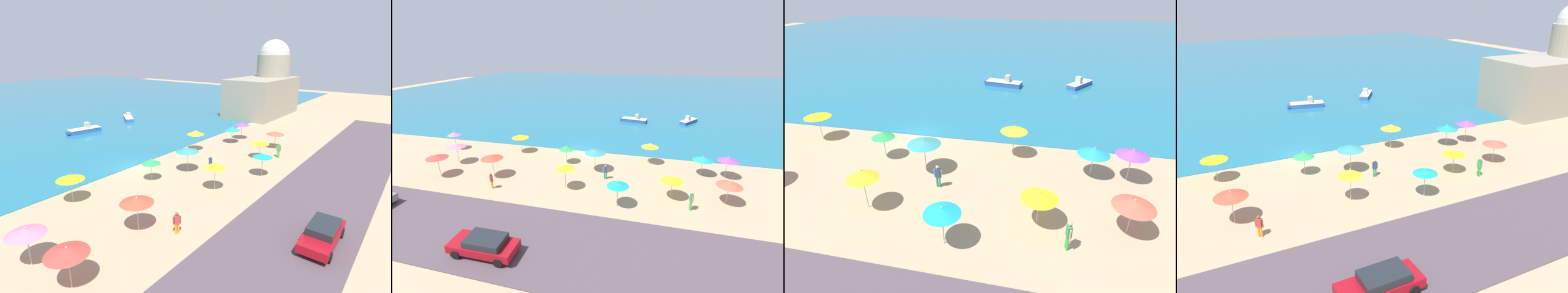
% 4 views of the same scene
% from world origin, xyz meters
% --- Properties ---
extents(ground_plane, '(160.00, 160.00, 0.00)m').
position_xyz_m(ground_plane, '(0.00, 0.00, 0.00)').
color(ground_plane, tan).
extents(sea, '(150.00, 110.00, 0.05)m').
position_xyz_m(sea, '(0.00, 55.00, 0.03)').
color(sea, '#1F6A84').
rests_on(sea, ground_plane).
extents(beach_umbrella_0, '(1.93, 1.93, 2.71)m').
position_xyz_m(beach_umbrella_0, '(0.94, -10.10, 2.37)').
color(beach_umbrella_0, '#B2B2B7').
rests_on(beach_umbrella_0, ground_plane).
extents(beach_umbrella_1, '(1.93, 1.93, 2.42)m').
position_xyz_m(beach_umbrella_1, '(6.36, -12.00, 2.16)').
color(beach_umbrella_1, '#B2B2B7').
rests_on(beach_umbrella_1, ground_plane).
extents(beach_umbrella_2, '(1.79, 1.79, 2.21)m').
position_xyz_m(beach_umbrella_2, '(-0.91, -4.17, 1.91)').
color(beach_umbrella_2, '#B2B2B7').
rests_on(beach_umbrella_2, ground_plane).
extents(beach_umbrella_4, '(2.13, 2.13, 2.47)m').
position_xyz_m(beach_umbrella_4, '(16.91, -3.81, 2.18)').
color(beach_umbrella_4, '#B2B2B7').
rests_on(beach_umbrella_4, ground_plane).
extents(beach_umbrella_5, '(2.20, 2.20, 2.25)m').
position_xyz_m(beach_umbrella_5, '(15.86, -9.20, 1.97)').
color(beach_umbrella_5, '#B2B2B7').
rests_on(beach_umbrella_5, ground_plane).
extents(beach_umbrella_7, '(2.18, 2.18, 2.27)m').
position_xyz_m(beach_umbrella_7, '(14.50, -3.71, 1.97)').
color(beach_umbrella_7, '#B2B2B7').
rests_on(beach_umbrella_7, ground_plane).
extents(beach_umbrella_8, '(2.38, 2.38, 2.61)m').
position_xyz_m(beach_umbrella_8, '(2.92, -5.45, 2.34)').
color(beach_umbrella_8, '#B2B2B7').
rests_on(beach_umbrella_8, ground_plane).
extents(beach_umbrella_9, '(2.06, 2.06, 2.22)m').
position_xyz_m(beach_umbrella_9, '(11.02, -9.46, 1.95)').
color(beach_umbrella_9, '#B2B2B7').
rests_on(beach_umbrella_9, ground_plane).
extents(beach_umbrella_12, '(2.07, 2.07, 2.60)m').
position_xyz_m(beach_umbrella_12, '(8.83, -1.93, 2.31)').
color(beach_umbrella_12, '#B2B2B7').
rests_on(beach_umbrella_12, ground_plane).
extents(beach_umbrella_13, '(2.20, 2.20, 2.47)m').
position_xyz_m(beach_umbrella_13, '(-7.95, -2.26, 2.20)').
color(beach_umbrella_13, '#B2B2B7').
rests_on(beach_umbrella_13, ground_plane).
extents(bather_1, '(0.57, 0.25, 1.63)m').
position_xyz_m(bather_1, '(4.44, -7.19, 0.91)').
color(bather_1, '#239257').
rests_on(bather_1, ground_plane).
extents(bather_2, '(0.29, 0.56, 1.77)m').
position_xyz_m(bather_2, '(12.59, -11.07, 0.99)').
color(bather_2, green).
rests_on(bather_2, ground_plane).
extents(skiff_nearshore, '(3.57, 4.57, 1.44)m').
position_xyz_m(skiff_nearshore, '(15.47, 18.30, 0.43)').
color(skiff_nearshore, '#3257A4').
rests_on(skiff_nearshore, sea).
extents(skiff_offshore, '(5.16, 2.44, 1.46)m').
position_xyz_m(skiff_offshore, '(5.57, 16.69, 0.44)').
color(skiff_offshore, '#2B56A1').
rests_on(skiff_offshore, sea).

